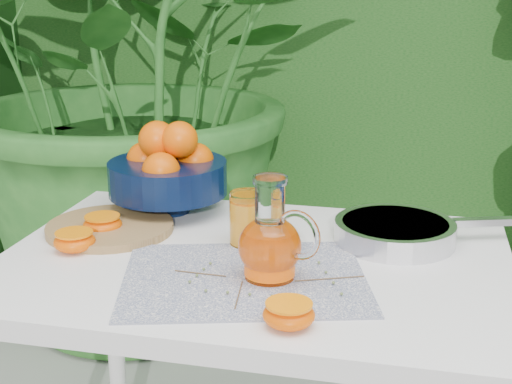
% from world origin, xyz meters
% --- Properties ---
extents(potted_plant_left, '(2.49, 2.49, 1.97)m').
position_xyz_m(potted_plant_left, '(-0.80, 1.12, 0.99)').
color(potted_plant_left, '#246121').
rests_on(potted_plant_left, ground).
extents(white_table, '(1.00, 0.70, 0.75)m').
position_xyz_m(white_table, '(-0.12, -0.07, 0.67)').
color(white_table, white).
rests_on(white_table, ground).
extents(placemat, '(0.52, 0.45, 0.00)m').
position_xyz_m(placemat, '(-0.12, -0.17, 0.75)').
color(placemat, '#0E1E4F').
rests_on(placemat, white_table).
extents(cutting_board, '(0.34, 0.34, 0.02)m').
position_xyz_m(cutting_board, '(-0.46, 0.01, 0.76)').
color(cutting_board, olive).
rests_on(cutting_board, white_table).
extents(fruit_bowl, '(0.31, 0.31, 0.22)m').
position_xyz_m(fruit_bowl, '(-0.39, 0.17, 0.85)').
color(fruit_bowl, black).
rests_on(fruit_bowl, white_table).
extents(juice_pitcher, '(0.18, 0.15, 0.19)m').
position_xyz_m(juice_pitcher, '(-0.07, -0.16, 0.82)').
color(juice_pitcher, white).
rests_on(juice_pitcher, white_table).
extents(juice_tumbler, '(0.08, 0.08, 0.11)m').
position_xyz_m(juice_tumbler, '(-0.15, -0.00, 0.81)').
color(juice_tumbler, white).
rests_on(juice_tumbler, white_table).
extents(saute_pan, '(0.46, 0.32, 0.05)m').
position_xyz_m(saute_pan, '(0.15, 0.08, 0.78)').
color(saute_pan, silver).
rests_on(saute_pan, white_table).
extents(orange_halves, '(0.59, 0.43, 0.04)m').
position_xyz_m(orange_halves, '(-0.32, -0.15, 0.77)').
color(orange_halves, '#F64F02').
rests_on(orange_halves, white_table).
extents(thyme_sprigs, '(0.35, 0.23, 0.01)m').
position_xyz_m(thyme_sprigs, '(-0.09, -0.19, 0.76)').
color(thyme_sprigs, brown).
rests_on(thyme_sprigs, white_table).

